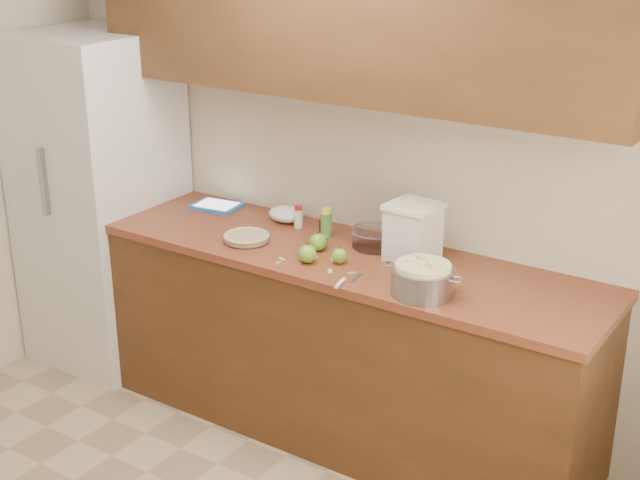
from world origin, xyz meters
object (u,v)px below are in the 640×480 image
Objects in this scene: colander at (423,279)px; tablet at (217,206)px; pie at (247,238)px; flour_canister at (413,232)px.

tablet is (-1.40, 0.38, -0.05)m from colander.
pie is 0.85× the size of tablet.
tablet is at bearing 176.47° from flour_canister.
flour_canister reaches higher than pie.
flour_canister is (0.75, 0.23, 0.11)m from pie.
colander reaches higher than pie.
pie is 0.97m from colander.
pie is at bearing -162.98° from flour_canister.
flour_canister is 0.99× the size of tablet.
pie is 0.80m from flour_canister.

